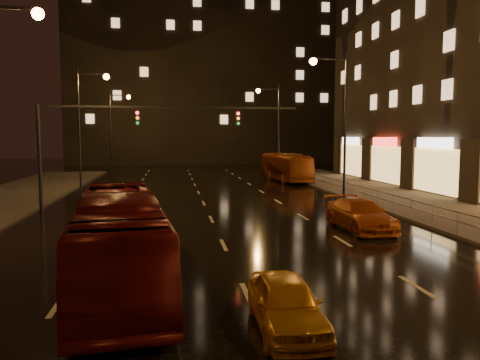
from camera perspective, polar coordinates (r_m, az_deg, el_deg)
The scene contains 9 objects.
ground at distance 28.79m, azimuth -4.19°, elevation -3.40°, with size 140.00×140.00×0.00m, color black.
sidewalk_right at distance 28.38m, azimuth 25.02°, elevation -3.86°, with size 7.00×70.00×0.15m, color #38332D.
building_distant at distance 81.76m, azimuth -4.07°, elevation 14.90°, with size 44.00×16.00×36.00m, color black.
traffic_signal at distance 28.56m, azimuth -14.49°, elevation 5.91°, with size 15.31×0.32×6.20m.
railing_right at distance 29.28m, azimuth 16.44°, elevation -1.69°, with size 0.05×56.00×1.00m.
bus_red at distance 14.04m, azimuth -14.51°, elevation -7.13°, with size 2.30×9.83×2.74m, color #5C0D0D.
bus_curb at distance 46.12m, azimuth 5.56°, elevation 1.56°, with size 2.29×9.78×2.72m, color #9B410F.
taxi_near at distance 10.94m, azimuth 5.64°, elevation -14.74°, with size 1.43×3.56×1.21m, color orange.
taxi_far at distance 22.66m, azimuth 14.45°, elevation -4.11°, with size 1.99×4.90×1.42m, color #C55212.
Camera 1 is at (-2.00, -8.39, 4.35)m, focal length 35.00 mm.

